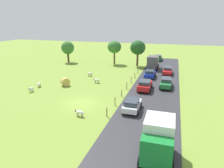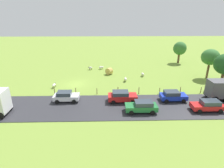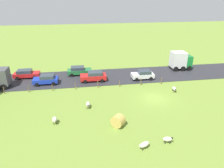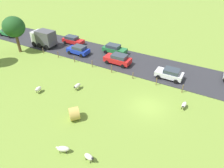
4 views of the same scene
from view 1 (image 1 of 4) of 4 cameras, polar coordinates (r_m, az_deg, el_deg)
The scene contains 27 objects.
ground_plane at distance 29.36m, azimuth -8.93°, elevation -5.37°, with size 160.00×160.00×0.00m, color olive.
road_strip at distance 26.84m, azimuth 10.02°, elevation -7.63°, with size 8.00×80.00×0.06m, color #2D2D33.
sheep_0 at distance 38.15m, azimuth -4.30°, elevation 1.10°, with size 1.31×0.56×0.82m.
sheep_1 at distance 35.88m, azimuth -21.77°, elevation -1.27°, with size 0.61×1.09×0.77m.
sheep_2 at distance 38.11m, azimuth -19.85°, elevation -0.04°, with size 0.97×1.33×0.76m.
sheep_3 at distance 25.34m, azimuth -9.09°, elevation -7.89°, with size 1.32×0.58×0.78m.
sheep_4 at distance 42.95m, azimuth -6.22°, elevation 2.91°, with size 1.14×0.63×0.82m.
hay_bale_0 at distance 37.32m, azimuth -13.01°, elevation 0.60°, with size 1.48×1.48×1.07m, color tan.
tree_0 at distance 54.33m, azimuth 0.68°, elevation 10.34°, with size 3.63×3.63×6.19m.
tree_1 at distance 58.08m, azimuth -12.35°, elevation 9.89°, with size 3.49×3.49×5.83m.
tree_2 at distance 52.12m, azimuth 7.28°, elevation 10.08°, with size 3.81×3.81×6.53m.
fence_post_0 at distance 24.95m, azimuth -1.47°, elevation -7.90°, with size 0.12×0.12×1.21m, color brown.
fence_post_1 at distance 28.10m, azimuth 0.86°, elevation -4.88°, with size 0.12×0.12×1.21m, color brown.
fence_post_2 at distance 31.38m, azimuth 2.70°, elevation -2.59°, with size 0.12×0.12×1.07m, color brown.
fence_post_3 at distance 34.66m, azimuth 4.19°, elevation -0.46°, with size 0.12×0.12×1.28m, color brown.
fence_post_4 at distance 38.05m, azimuth 5.41°, elevation 1.09°, with size 0.12×0.12×1.21m, color brown.
fence_post_5 at distance 41.48m, azimuth 6.43°, elevation 2.33°, with size 0.12×0.12×1.04m, color brown.
fence_post_6 at distance 44.91m, azimuth 7.30°, elevation 3.54°, with size 0.12×0.12×1.14m, color brown.
fence_post_7 at distance 48.38m, azimuth 8.05°, elevation 4.49°, with size 0.12×0.12×1.09m, color brown.
truck_0 at distance 17.77m, azimuth 12.85°, elevation -15.02°, with size 2.73×3.93×3.53m.
truck_1 at distance 49.80m, azimuth 11.41°, elevation 6.12°, with size 2.62×4.65×3.16m.
car_0 at distance 34.50m, azimuth 9.23°, elevation -0.23°, with size 2.19×4.47×1.68m.
car_1 at distance 26.44m, azimuth 5.65°, elevation -5.82°, with size 2.12×3.94×1.57m.
car_2 at distance 36.66m, azimuth 14.96°, elevation 0.40°, with size 2.04×4.44×1.60m.
car_3 at distance 60.95m, azimuth 12.84°, elevation 7.24°, with size 2.15×4.29×1.59m.
car_4 at distance 42.22m, azimuth 10.62°, elevation 2.91°, with size 2.14×4.08×1.58m.
car_5 at distance 45.82m, azimuth 15.36°, elevation 3.71°, with size 2.01×4.49×1.54m.
Camera 1 is at (12.15, -24.21, 11.32)m, focal length 32.52 mm.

